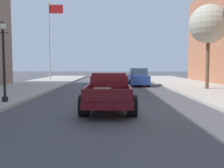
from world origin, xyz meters
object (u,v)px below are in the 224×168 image
Objects in this scene: hotrod_truck_maroon at (109,92)px; car_background_blue at (138,78)px; street_lamp_near at (4,55)px; street_tree_second at (209,24)px; flagpole at (51,33)px.

car_background_blue is at bearing 78.90° from hotrod_truck_maroon.
hotrod_truck_maroon is 5.44m from street_lamp_near.
hotrod_truck_maroon is 12.90m from car_background_blue.
car_background_blue is 0.69× the size of street_tree_second.
flagpole is 1.46× the size of street_tree_second.
flagpole is at bearing 142.99° from street_tree_second.
flagpole is (-9.65, 6.31, 5.00)m from car_background_blue.
flagpole is 18.11m from street_tree_second.
hotrod_truck_maroon is 20.88m from flagpole.
hotrod_truck_maroon is 11.65m from street_tree_second.
street_lamp_near reaches higher than hotrod_truck_maroon.
street_tree_second reaches higher than car_background_blue.
car_background_blue is at bearing -33.16° from flagpole.
street_lamp_near is (-7.54, -11.51, 1.62)m from car_background_blue.
street_tree_second is (14.44, -10.89, -0.82)m from flagpole.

